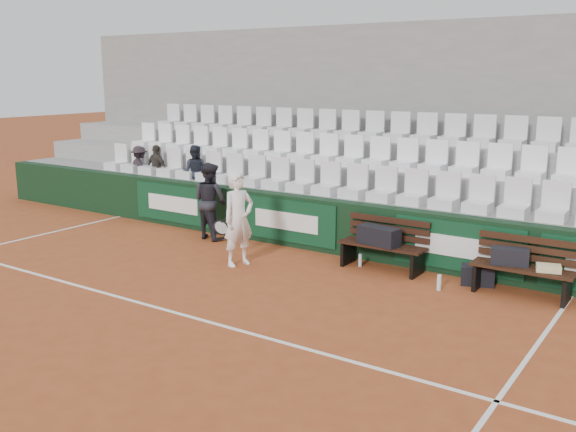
% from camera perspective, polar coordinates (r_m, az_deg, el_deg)
% --- Properties ---
extents(ground, '(80.00, 80.00, 0.00)m').
position_cam_1_polar(ground, '(9.62, -12.11, -7.83)').
color(ground, '#9A4622').
rests_on(ground, ground).
extents(court_baseline, '(18.00, 0.06, 0.01)m').
position_cam_1_polar(court_baseline, '(9.62, -12.12, -7.81)').
color(court_baseline, white).
rests_on(court_baseline, ground).
extents(back_barrier, '(18.00, 0.34, 1.00)m').
position_cam_1_polar(back_barrier, '(12.41, 1.33, -0.53)').
color(back_barrier, black).
rests_on(back_barrier, ground).
extents(grandstand_tier_front, '(18.00, 0.95, 1.00)m').
position_cam_1_polar(grandstand_tier_front, '(12.97, 2.59, 0.03)').
color(grandstand_tier_front, gray).
rests_on(grandstand_tier_front, ground).
extents(grandstand_tier_mid, '(18.00, 0.95, 1.45)m').
position_cam_1_polar(grandstand_tier_mid, '(13.72, 4.67, 1.65)').
color(grandstand_tier_mid, gray).
rests_on(grandstand_tier_mid, ground).
extents(grandstand_tier_back, '(18.00, 0.95, 1.90)m').
position_cam_1_polar(grandstand_tier_back, '(14.51, 6.53, 3.10)').
color(grandstand_tier_back, gray).
rests_on(grandstand_tier_back, ground).
extents(grandstand_rear_wall, '(18.00, 0.30, 4.40)m').
position_cam_1_polar(grandstand_rear_wall, '(14.92, 7.77, 8.16)').
color(grandstand_rear_wall, gray).
rests_on(grandstand_rear_wall, ground).
extents(seat_row_front, '(11.90, 0.44, 0.63)m').
position_cam_1_polar(seat_row_front, '(12.67, 2.21, 3.49)').
color(seat_row_front, silver).
rests_on(seat_row_front, grandstand_tier_front).
extents(seat_row_mid, '(11.90, 0.44, 0.63)m').
position_cam_1_polar(seat_row_mid, '(13.42, 4.38, 5.90)').
color(seat_row_mid, white).
rests_on(seat_row_mid, grandstand_tier_mid).
extents(seat_row_back, '(11.90, 0.44, 0.63)m').
position_cam_1_polar(seat_row_back, '(14.20, 6.32, 8.05)').
color(seat_row_back, silver).
rests_on(seat_row_back, grandstand_tier_back).
extents(bench_left, '(1.50, 0.56, 0.45)m').
position_cam_1_polar(bench_left, '(11.16, 8.35, -3.62)').
color(bench_left, black).
rests_on(bench_left, ground).
extents(bench_right, '(1.50, 0.56, 0.45)m').
position_cam_1_polar(bench_right, '(10.38, 20.03, -5.49)').
color(bench_right, '#331A0F').
rests_on(bench_right, ground).
extents(sports_bag_left, '(0.77, 0.43, 0.31)m').
position_cam_1_polar(sports_bag_left, '(11.03, 8.07, -1.75)').
color(sports_bag_left, black).
rests_on(sports_bag_left, bench_left).
extents(sports_bag_right, '(0.61, 0.40, 0.26)m').
position_cam_1_polar(sports_bag_right, '(10.36, 19.10, -3.40)').
color(sports_bag_right, black).
rests_on(sports_bag_right, bench_right).
extents(towel, '(0.40, 0.33, 0.10)m').
position_cam_1_polar(towel, '(10.24, 22.15, -4.31)').
color(towel, beige).
rests_on(towel, bench_right).
extents(sports_bag_ground, '(0.58, 0.46, 0.31)m').
position_cam_1_polar(sports_bag_ground, '(10.72, 16.50, -5.07)').
color(sports_bag_ground, black).
rests_on(sports_bag_ground, ground).
extents(water_bottle_near, '(0.06, 0.06, 0.22)m').
position_cam_1_polar(water_bottle_near, '(11.32, 6.44, -3.92)').
color(water_bottle_near, silver).
rests_on(water_bottle_near, ground).
extents(water_bottle_far, '(0.07, 0.07, 0.25)m').
position_cam_1_polar(water_bottle_far, '(10.31, 13.28, -5.78)').
color(water_bottle_far, silver).
rests_on(water_bottle_far, ground).
extents(tennis_player, '(0.77, 0.69, 1.66)m').
position_cam_1_polar(tennis_player, '(11.20, -4.43, -0.28)').
color(tennis_player, white).
rests_on(tennis_player, ground).
extents(ball_kid, '(0.85, 0.71, 1.57)m').
position_cam_1_polar(ball_kid, '(13.11, -6.93, 1.35)').
color(ball_kid, black).
rests_on(ball_kid, ground).
extents(spectator_a, '(0.77, 0.57, 1.07)m').
position_cam_1_polar(spectator_a, '(15.81, -13.12, 5.77)').
color(spectator_a, black).
rests_on(spectator_a, grandstand_tier_front).
extents(spectator_b, '(0.69, 0.33, 1.14)m').
position_cam_1_polar(spectator_b, '(15.39, -11.64, 5.79)').
color(spectator_b, '#322E28').
rests_on(spectator_b, grandstand_tier_front).
extents(spectator_c, '(0.72, 0.66, 1.20)m').
position_cam_1_polar(spectator_c, '(14.56, -8.35, 5.67)').
color(spectator_c, '#1E222D').
rests_on(spectator_c, grandstand_tier_front).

